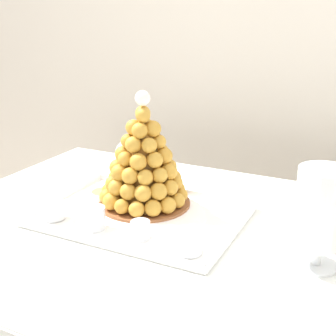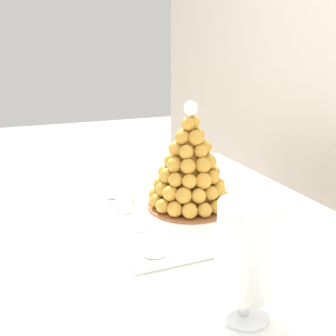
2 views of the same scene
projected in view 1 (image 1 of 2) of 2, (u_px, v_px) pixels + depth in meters
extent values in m
cube|color=silver|center=(312.00, 26.00, 1.80)|extent=(4.80, 0.10, 2.50)
cylinder|color=brown|center=(88.00, 243.00, 1.95)|extent=(0.04, 0.04, 0.73)
cube|color=brown|center=(225.00, 244.00, 1.16)|extent=(1.62, 0.95, 0.02)
cube|color=white|center=(225.00, 240.00, 1.16)|extent=(1.68, 1.01, 0.00)
cube|color=white|center=(271.00, 217.00, 1.63)|extent=(1.68, 0.01, 0.29)
cube|color=white|center=(141.00, 217.00, 1.28)|extent=(0.55, 0.39, 0.01)
cube|color=white|center=(101.00, 243.00, 1.10)|extent=(0.55, 0.01, 0.02)
cube|color=white|center=(172.00, 189.00, 1.44)|extent=(0.55, 0.01, 0.02)
cube|color=white|center=(63.00, 196.00, 1.39)|extent=(0.01, 0.39, 0.02)
cube|color=white|center=(235.00, 233.00, 1.16)|extent=(0.01, 0.39, 0.02)
cylinder|color=white|center=(141.00, 215.00, 1.27)|extent=(0.36, 0.36, 0.00)
cylinder|color=brown|center=(144.00, 203.00, 1.35)|extent=(0.27, 0.27, 0.01)
cone|color=#AC7427|center=(144.00, 156.00, 1.30)|extent=(0.18, 0.18, 0.28)
sphere|color=gold|center=(177.00, 201.00, 1.29)|extent=(0.04, 0.04, 0.04)
sphere|color=gold|center=(181.00, 195.00, 1.33)|extent=(0.04, 0.04, 0.04)
sphere|color=gold|center=(178.00, 189.00, 1.37)|extent=(0.04, 0.04, 0.04)
sphere|color=gold|center=(170.00, 185.00, 1.41)|extent=(0.04, 0.04, 0.04)
sphere|color=gold|center=(158.00, 182.00, 1.43)|extent=(0.05, 0.05, 0.05)
sphere|color=gold|center=(144.00, 181.00, 1.44)|extent=(0.05, 0.05, 0.05)
sphere|color=gold|center=(130.00, 182.00, 1.43)|extent=(0.05, 0.05, 0.05)
sphere|color=gold|center=(118.00, 186.00, 1.40)|extent=(0.04, 0.04, 0.04)
sphere|color=gold|center=(110.00, 190.00, 1.36)|extent=(0.05, 0.05, 0.05)
sphere|color=gold|center=(108.00, 197.00, 1.32)|extent=(0.05, 0.05, 0.05)
sphere|color=gold|center=(112.00, 201.00, 1.28)|extent=(0.05, 0.05, 0.05)
sphere|color=gold|center=(122.00, 206.00, 1.25)|extent=(0.04, 0.04, 0.04)
sphere|color=gold|center=(137.00, 209.00, 1.24)|extent=(0.04, 0.04, 0.04)
sphere|color=gold|center=(153.00, 208.00, 1.24)|extent=(0.05, 0.05, 0.05)
sphere|color=gold|center=(168.00, 205.00, 1.26)|extent=(0.05, 0.05, 0.05)
sphere|color=gold|center=(175.00, 183.00, 1.32)|extent=(0.04, 0.04, 0.04)
sphere|color=gold|center=(173.00, 178.00, 1.36)|extent=(0.05, 0.05, 0.05)
sphere|color=gold|center=(165.00, 173.00, 1.39)|extent=(0.05, 0.05, 0.05)
sphere|color=gold|center=(152.00, 171.00, 1.41)|extent=(0.04, 0.04, 0.04)
sphere|color=gold|center=(138.00, 171.00, 1.41)|extent=(0.05, 0.05, 0.05)
sphere|color=gold|center=(125.00, 173.00, 1.39)|extent=(0.05, 0.05, 0.05)
sphere|color=gold|center=(116.00, 177.00, 1.35)|extent=(0.04, 0.04, 0.04)
sphere|color=gold|center=(112.00, 183.00, 1.31)|extent=(0.04, 0.04, 0.04)
sphere|color=gold|center=(116.00, 188.00, 1.28)|extent=(0.05, 0.05, 0.05)
sphere|color=gold|center=(127.00, 192.00, 1.25)|extent=(0.05, 0.05, 0.05)
sphere|color=gold|center=(143.00, 193.00, 1.24)|extent=(0.05, 0.05, 0.05)
sphere|color=gold|center=(158.00, 191.00, 1.25)|extent=(0.05, 0.05, 0.05)
sphere|color=gold|center=(170.00, 188.00, 1.28)|extent=(0.04, 0.04, 0.04)
sphere|color=gold|center=(169.00, 167.00, 1.33)|extent=(0.04, 0.04, 0.04)
sphere|color=gold|center=(162.00, 162.00, 1.36)|extent=(0.04, 0.04, 0.04)
sphere|color=gold|center=(150.00, 161.00, 1.38)|extent=(0.04, 0.04, 0.04)
sphere|color=gold|center=(136.00, 161.00, 1.38)|extent=(0.05, 0.05, 0.05)
sphere|color=gold|center=(124.00, 164.00, 1.35)|extent=(0.05, 0.05, 0.05)
sphere|color=gold|center=(118.00, 167.00, 1.32)|extent=(0.05, 0.05, 0.05)
sphere|color=gold|center=(120.00, 173.00, 1.28)|extent=(0.05, 0.05, 0.05)
sphere|color=gold|center=(130.00, 176.00, 1.25)|extent=(0.05, 0.05, 0.05)
sphere|color=gold|center=(145.00, 178.00, 1.24)|extent=(0.04, 0.04, 0.04)
sphere|color=gold|center=(160.00, 175.00, 1.26)|extent=(0.04, 0.04, 0.04)
sphere|color=gold|center=(169.00, 172.00, 1.29)|extent=(0.05, 0.05, 0.05)
sphere|color=gold|center=(161.00, 152.00, 1.33)|extent=(0.05, 0.05, 0.05)
sphere|color=gold|center=(149.00, 149.00, 1.35)|extent=(0.05, 0.05, 0.05)
sphere|color=gold|center=(133.00, 150.00, 1.35)|extent=(0.04, 0.04, 0.04)
sphere|color=gold|center=(123.00, 154.00, 1.31)|extent=(0.05, 0.05, 0.05)
sphere|color=gold|center=(125.00, 159.00, 1.27)|extent=(0.04, 0.04, 0.04)
sphere|color=gold|center=(138.00, 162.00, 1.24)|extent=(0.05, 0.05, 0.05)
sphere|color=gold|center=(155.00, 160.00, 1.25)|extent=(0.05, 0.05, 0.05)
sphere|color=gold|center=(164.00, 156.00, 1.29)|extent=(0.05, 0.05, 0.05)
sphere|color=gold|center=(153.00, 138.00, 1.32)|extent=(0.05, 0.05, 0.05)
sphere|color=gold|center=(138.00, 138.00, 1.33)|extent=(0.05, 0.05, 0.05)
sphere|color=gold|center=(128.00, 141.00, 1.29)|extent=(0.04, 0.04, 0.04)
sphere|color=gold|center=(133.00, 145.00, 1.25)|extent=(0.05, 0.05, 0.05)
sphere|color=gold|center=(149.00, 145.00, 1.25)|extent=(0.04, 0.04, 0.04)
sphere|color=gold|center=(159.00, 142.00, 1.28)|extent=(0.04, 0.04, 0.04)
sphere|color=gold|center=(146.00, 126.00, 1.30)|extent=(0.04, 0.04, 0.04)
sphere|color=gold|center=(134.00, 127.00, 1.28)|extent=(0.05, 0.05, 0.05)
sphere|color=gold|center=(140.00, 131.00, 1.25)|extent=(0.05, 0.05, 0.05)
sphere|color=gold|center=(153.00, 129.00, 1.27)|extent=(0.05, 0.05, 0.05)
sphere|color=gold|center=(143.00, 113.00, 1.27)|extent=(0.04, 0.04, 0.04)
sphere|color=gold|center=(143.00, 115.00, 1.25)|extent=(0.04, 0.04, 0.04)
sphere|color=white|center=(143.00, 98.00, 1.25)|extent=(0.04, 0.04, 0.04)
cylinder|color=silver|center=(53.00, 210.00, 1.25)|extent=(0.06, 0.06, 0.05)
cylinder|color=brown|center=(54.00, 214.00, 1.25)|extent=(0.06, 0.06, 0.02)
cylinder|color=#8C603D|center=(53.00, 208.00, 1.25)|extent=(0.06, 0.06, 0.01)
sphere|color=brown|center=(51.00, 205.00, 1.24)|extent=(0.02, 0.02, 0.02)
cylinder|color=silver|center=(94.00, 218.00, 1.19)|extent=(0.06, 0.06, 0.06)
cylinder|color=#F4EAC6|center=(94.00, 224.00, 1.19)|extent=(0.05, 0.05, 0.02)
cylinder|color=white|center=(94.00, 216.00, 1.19)|extent=(0.05, 0.05, 0.02)
sphere|color=brown|center=(98.00, 211.00, 1.19)|extent=(0.02, 0.02, 0.02)
cylinder|color=silver|center=(140.00, 230.00, 1.14)|extent=(0.05, 0.05, 0.05)
cylinder|color=#F4EAC6|center=(141.00, 234.00, 1.14)|extent=(0.04, 0.04, 0.02)
cylinder|color=white|center=(140.00, 228.00, 1.14)|extent=(0.04, 0.04, 0.01)
sphere|color=brown|center=(138.00, 225.00, 1.13)|extent=(0.01, 0.01, 0.01)
cylinder|color=silver|center=(190.00, 244.00, 1.07)|extent=(0.06, 0.06, 0.05)
cylinder|color=gold|center=(189.00, 249.00, 1.07)|extent=(0.05, 0.05, 0.02)
cylinder|color=#EAC166|center=(190.00, 242.00, 1.07)|extent=(0.05, 0.05, 0.01)
sphere|color=brown|center=(190.00, 239.00, 1.06)|extent=(0.02, 0.02, 0.02)
cylinder|color=white|center=(104.00, 195.00, 1.38)|extent=(0.08, 0.08, 0.03)
cylinder|color=#F2CC59|center=(104.00, 192.00, 1.37)|extent=(0.07, 0.07, 0.00)
cylinder|color=white|center=(316.00, 265.00, 1.03)|extent=(0.10, 0.10, 0.01)
cylinder|color=white|center=(317.00, 254.00, 1.02)|extent=(0.02, 0.02, 0.05)
cylinder|color=white|center=(322.00, 207.00, 0.99)|extent=(0.12, 0.12, 0.17)
cylinder|color=pink|center=(327.00, 238.00, 1.00)|extent=(0.04, 0.04, 0.03)
cylinder|color=#72B2E0|center=(314.00, 234.00, 1.02)|extent=(0.05, 0.04, 0.05)
cylinder|color=#F9A54C|center=(314.00, 238.00, 1.01)|extent=(0.05, 0.04, 0.05)
cylinder|color=yellow|center=(327.00, 229.00, 1.01)|extent=(0.05, 0.04, 0.05)
cylinder|color=brown|center=(316.00, 227.00, 1.01)|extent=(0.05, 0.04, 0.04)
cylinder|color=#F9A54C|center=(320.00, 232.00, 0.99)|extent=(0.05, 0.05, 0.05)
cylinder|color=#D199D8|center=(325.00, 221.00, 1.00)|extent=(0.05, 0.04, 0.03)
cylinder|color=#9ED860|center=(309.00, 221.00, 1.00)|extent=(0.06, 0.04, 0.06)
cylinder|color=#F9A54C|center=(322.00, 224.00, 0.99)|extent=(0.04, 0.04, 0.04)
cylinder|color=#72B2E0|center=(319.00, 211.00, 1.01)|extent=(0.05, 0.04, 0.05)
cylinder|color=#E54C47|center=(312.00, 215.00, 0.99)|extent=(0.05, 0.05, 0.04)
cylinder|color=yellow|center=(330.00, 217.00, 0.98)|extent=(0.06, 0.05, 0.05)
cylinder|color=brown|center=(319.00, 205.00, 0.99)|extent=(0.05, 0.04, 0.03)
cylinder|color=#72B2E0|center=(322.00, 209.00, 0.98)|extent=(0.04, 0.04, 0.03)
cylinder|color=yellow|center=(336.00, 208.00, 0.98)|extent=(0.04, 0.04, 0.04)
cylinder|color=yellow|center=(308.00, 197.00, 0.99)|extent=(0.04, 0.04, 0.04)
cylinder|color=#D199D8|center=(329.00, 204.00, 0.96)|extent=(0.06, 0.04, 0.06)
cylinder|color=#9ED860|center=(331.00, 198.00, 0.99)|extent=(0.05, 0.04, 0.05)
cylinder|color=#9ED860|center=(314.00, 191.00, 0.98)|extent=(0.05, 0.04, 0.03)
cylinder|color=yellow|center=(325.00, 196.00, 0.95)|extent=(0.05, 0.05, 0.04)
cylinder|color=#9ED860|center=(331.00, 191.00, 0.97)|extent=(0.05, 0.04, 0.05)
cylinder|color=#D199D8|center=(320.00, 187.00, 1.00)|extent=(0.05, 0.05, 0.05)
cylinder|color=#72B2E0|center=(315.00, 185.00, 0.96)|extent=(0.05, 0.04, 0.04)
cylinder|color=#72B2E0|center=(329.00, 185.00, 0.96)|extent=(0.05, 0.05, 0.05)
cylinder|color=pink|center=(336.00, 181.00, 0.98)|extent=(0.05, 0.05, 0.04)
cylinder|color=#F9A54C|center=(319.00, 181.00, 0.98)|extent=(0.05, 0.05, 0.05)
cylinder|color=silver|center=(129.00, 187.00, 1.49)|extent=(0.06, 0.06, 0.00)
cylinder|color=silver|center=(129.00, 175.00, 1.48)|extent=(0.01, 0.01, 0.08)
sphere|color=silver|center=(128.00, 153.00, 1.45)|extent=(0.08, 0.08, 0.08)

